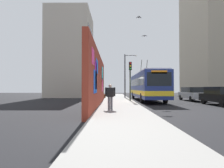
% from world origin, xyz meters
% --- Properties ---
extents(ground_plane, '(80.00, 80.00, 0.00)m').
position_xyz_m(ground_plane, '(0.00, 0.00, 0.00)').
color(ground_plane, black).
extents(sidewalk_slab, '(48.00, 3.20, 0.15)m').
position_xyz_m(sidewalk_slab, '(0.00, 1.60, 0.07)').
color(sidewalk_slab, gray).
rests_on(sidewalk_slab, ground_plane).
extents(graffiti_wall, '(14.10, 0.32, 4.18)m').
position_xyz_m(graffiti_wall, '(-3.96, 3.35, 2.09)').
color(graffiti_wall, maroon).
rests_on(graffiti_wall, ground_plane).
extents(building_far_left, '(8.32, 6.67, 14.06)m').
position_xyz_m(building_far_left, '(12.72, 9.20, 7.03)').
color(building_far_left, '#B2A899').
rests_on(building_far_left, ground_plane).
extents(building_far_right, '(12.39, 9.94, 21.37)m').
position_xyz_m(building_far_right, '(15.19, -17.00, 10.68)').
color(building_far_right, '#9E937F').
rests_on(building_far_right, ground_plane).
extents(city_bus, '(12.48, 2.51, 4.99)m').
position_xyz_m(city_bus, '(3.12, -1.80, 1.79)').
color(city_bus, navy).
rests_on(city_bus, ground_plane).
extents(parked_car_black, '(4.56, 1.81, 1.58)m').
position_xyz_m(parked_car_black, '(-3.15, -7.00, 0.83)').
color(parked_car_black, black).
rests_on(parked_car_black, ground_plane).
extents(parked_car_silver, '(4.70, 1.77, 1.58)m').
position_xyz_m(parked_car_silver, '(2.70, -7.00, 0.83)').
color(parked_car_silver, '#B7B7BC').
rests_on(parked_car_silver, ground_plane).
extents(pedestrian_near_wall, '(0.22, 0.72, 1.56)m').
position_xyz_m(pedestrian_near_wall, '(-7.46, 2.31, 1.05)').
color(pedestrian_near_wall, '#595960').
rests_on(pedestrian_near_wall, sidewalk_slab).
extents(traffic_light, '(0.49, 0.28, 4.03)m').
position_xyz_m(traffic_light, '(0.32, 0.35, 2.87)').
color(traffic_light, '#2D382D').
rests_on(traffic_light, sidewalk_slab).
extents(street_lamp, '(0.44, 1.78, 6.06)m').
position_xyz_m(street_lamp, '(7.39, 0.24, 3.67)').
color(street_lamp, '#4C4C51').
rests_on(street_lamp, sidewalk_slab).
extents(flying_pigeons, '(0.35, 1.12, 2.09)m').
position_xyz_m(flying_pigeons, '(0.08, -0.80, 7.74)').
color(flying_pigeons, slate).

